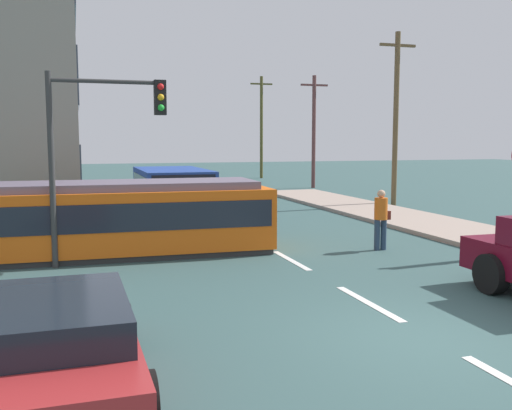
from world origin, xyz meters
TOP-DOWN VIEW (x-y plane):
  - ground_plane at (0.00, 10.00)m, footprint 120.00×120.00m
  - sidewalk_curb_right at (6.80, 6.00)m, footprint 3.20×36.00m
  - lane_stripe_1 at (0.00, 2.00)m, footprint 0.16×2.40m
  - lane_stripe_2 at (0.00, 6.00)m, footprint 0.16×2.40m
  - lane_stripe_3 at (0.00, 14.16)m, footprint 0.16×2.40m
  - lane_stripe_4 at (0.00, 20.16)m, footprint 0.16×2.40m
  - streetcar_tram at (-3.84, 8.16)m, footprint 7.64×2.78m
  - city_bus at (-1.51, 14.96)m, footprint 2.55×5.10m
  - pedestrian_crossing at (2.87, 6.58)m, footprint 0.50×0.36m
  - parked_sedan_near at (-5.44, -0.28)m, footprint 2.08×4.27m
  - traffic_light_mast at (-4.51, 6.94)m, footprint 2.77×0.33m
  - utility_pole_mid at (9.02, 16.13)m, footprint 1.80×0.24m
  - utility_pole_far at (9.40, 26.48)m, footprint 1.80×0.24m
  - utility_pole_distant at (9.21, 36.58)m, footprint 1.80×0.24m

SIDE VIEW (x-z plane):
  - ground_plane at x=0.00m, z-range 0.00..0.00m
  - lane_stripe_1 at x=0.00m, z-range 0.00..0.01m
  - lane_stripe_2 at x=0.00m, z-range 0.00..0.01m
  - lane_stripe_3 at x=0.00m, z-range 0.00..0.01m
  - lane_stripe_4 at x=0.00m, z-range 0.00..0.01m
  - sidewalk_curb_right at x=6.80m, z-range 0.00..0.14m
  - parked_sedan_near at x=-5.44m, z-range 0.03..1.22m
  - pedestrian_crossing at x=2.87m, z-range 0.11..1.78m
  - streetcar_tram at x=-3.84m, z-range 0.03..1.97m
  - city_bus at x=-1.51m, z-range 0.13..2.04m
  - traffic_light_mast at x=-4.51m, z-range 0.94..5.55m
  - utility_pole_far at x=9.40m, z-range 0.18..7.25m
  - utility_pole_mid at x=9.02m, z-range 0.18..8.09m
  - utility_pole_distant at x=9.21m, z-range 0.18..8.25m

